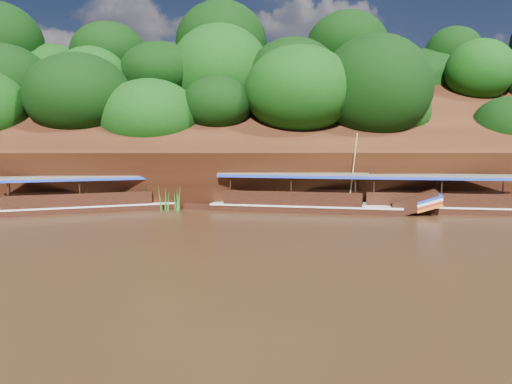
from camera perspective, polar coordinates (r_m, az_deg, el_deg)
ground at (r=23.73m, az=3.40°, el=-4.84°), size 160.00×160.00×0.00m
riverbank at (r=46.10m, az=0.88°, el=2.42°), size 120.00×30.06×19.40m
boat_0 at (r=33.71m, az=22.66°, el=-1.32°), size 14.70×5.00×6.22m
boat_1 at (r=31.92m, az=6.92°, el=-1.27°), size 14.29×5.49×5.40m
boat_2 at (r=33.71m, az=-17.01°, el=-1.19°), size 14.16×6.95×5.35m
reeds at (r=32.90m, az=-2.60°, el=-0.44°), size 49.79×2.54×2.12m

